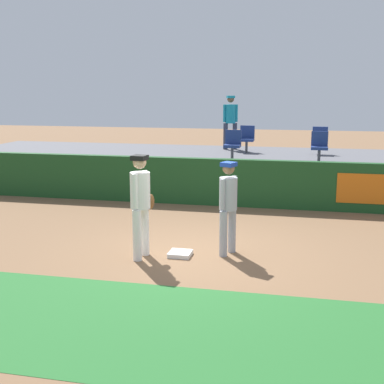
% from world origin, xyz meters
% --- Properties ---
extents(ground_plane, '(60.00, 60.00, 0.00)m').
position_xyz_m(ground_plane, '(0.00, 0.00, 0.00)').
color(ground_plane, brown).
extents(grass_foreground_strip, '(18.00, 2.80, 0.01)m').
position_xyz_m(grass_foreground_strip, '(0.00, -3.02, 0.00)').
color(grass_foreground_strip, '#26662B').
rests_on(grass_foreground_strip, ground_plane).
extents(first_base, '(0.40, 0.40, 0.08)m').
position_xyz_m(first_base, '(-0.26, -0.15, 0.04)').
color(first_base, white).
rests_on(first_base, ground_plane).
extents(player_fielder_home, '(0.39, 0.57, 1.87)m').
position_xyz_m(player_fielder_home, '(-0.92, -0.38, 1.08)').
color(player_fielder_home, white).
rests_on(player_fielder_home, ground_plane).
extents(player_runner_visitor, '(0.43, 0.45, 1.72)m').
position_xyz_m(player_runner_visitor, '(0.57, 0.15, 1.00)').
color(player_runner_visitor, '#9EA3AD').
rests_on(player_runner_visitor, ground_plane).
extents(field_wall, '(18.00, 0.26, 1.23)m').
position_xyz_m(field_wall, '(0.02, 4.14, 0.62)').
color(field_wall, '#19471E').
rests_on(field_wall, ground_plane).
extents(bleacher_platform, '(18.00, 4.80, 1.02)m').
position_xyz_m(bleacher_platform, '(0.00, 6.71, 0.51)').
color(bleacher_platform, '#59595E').
rests_on(bleacher_platform, ground_plane).
extents(seat_front_center, '(0.45, 0.44, 0.84)m').
position_xyz_m(seat_front_center, '(-0.13, 5.58, 1.49)').
color(seat_front_center, '#4C4C51').
rests_on(seat_front_center, bleacher_platform).
extents(seat_front_right, '(0.45, 0.44, 0.84)m').
position_xyz_m(seat_front_right, '(2.27, 5.58, 1.49)').
color(seat_front_right, '#4C4C51').
rests_on(seat_front_right, bleacher_platform).
extents(seat_back_center, '(0.45, 0.44, 0.84)m').
position_xyz_m(seat_back_center, '(0.07, 7.38, 1.49)').
color(seat_back_center, '#4C4C51').
rests_on(seat_back_center, bleacher_platform).
extents(seat_back_right, '(0.46, 0.44, 0.84)m').
position_xyz_m(seat_back_right, '(2.32, 7.38, 1.49)').
color(seat_back_right, '#4C4C51').
rests_on(seat_back_right, bleacher_platform).
extents(spectator_hooded, '(0.47, 0.43, 1.76)m').
position_xyz_m(spectator_hooded, '(-0.57, 8.12, 2.04)').
color(spectator_hooded, '#33384C').
rests_on(spectator_hooded, bleacher_platform).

